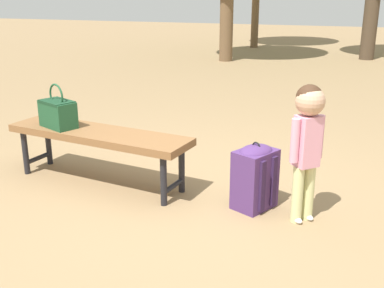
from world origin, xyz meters
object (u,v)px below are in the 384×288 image
(park_bench, at_px, (98,138))
(handbag, at_px, (58,112))
(child_standing, at_px, (308,132))
(backpack_large, at_px, (255,175))

(park_bench, xyz_separation_m, handbag, (-0.37, -0.01, 0.18))
(park_bench, height_order, child_standing, child_standing)
(child_standing, relative_size, backpack_large, 1.89)
(child_standing, xyz_separation_m, backpack_large, (-0.36, 0.09, -0.39))
(handbag, distance_m, backpack_large, 1.71)
(child_standing, bearing_deg, handbag, 176.87)
(handbag, height_order, backpack_large, handbag)
(handbag, bearing_deg, backpack_large, -0.64)
(backpack_large, bearing_deg, handbag, 179.36)
(handbag, bearing_deg, park_bench, 1.53)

